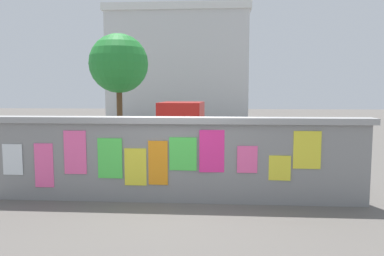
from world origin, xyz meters
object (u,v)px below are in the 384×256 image
at_px(auto_rickshaw_truck, 216,135).
at_px(person_walking, 77,143).
at_px(bicycle_far, 322,174).
at_px(motorcycle, 133,142).
at_px(bicycle_near, 99,157).
at_px(tree_roadside, 119,64).

height_order(auto_rickshaw_truck, person_walking, auto_rickshaw_truck).
height_order(auto_rickshaw_truck, bicycle_far, auto_rickshaw_truck).
xyz_separation_m(motorcycle, bicycle_near, (-0.43, -2.32, -0.10)).
bearing_deg(tree_roadside, bicycle_far, -52.82).
height_order(bicycle_near, person_walking, person_walking).
bearing_deg(auto_rickshaw_truck, tree_roadside, 124.68).
bearing_deg(motorcycle, tree_roadside, 109.54).
xyz_separation_m(auto_rickshaw_truck, person_walking, (-3.13, -2.52, 0.09)).
bearing_deg(auto_rickshaw_truck, motorcycle, 152.11).
distance_m(bicycle_near, tree_roadside, 8.22).
relative_size(motorcycle, bicycle_far, 1.12).
bearing_deg(bicycle_far, motorcycle, 142.10).
bearing_deg(person_walking, motorcycle, 84.63).
distance_m(motorcycle, tree_roadside, 6.25).
height_order(bicycle_near, tree_roadside, tree_roadside).
height_order(person_walking, tree_roadside, tree_roadside).
distance_m(auto_rickshaw_truck, bicycle_near, 3.34).
relative_size(bicycle_near, bicycle_far, 1.00).
relative_size(auto_rickshaw_truck, person_walking, 2.27).
relative_size(motorcycle, bicycle_near, 1.11).
distance_m(bicycle_far, person_walking, 5.51).
relative_size(bicycle_near, tree_roadside, 0.35).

